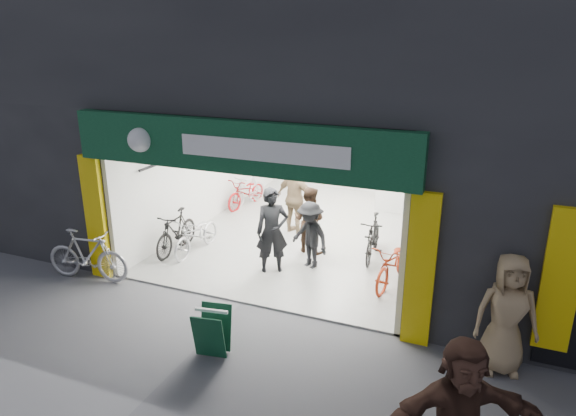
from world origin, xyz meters
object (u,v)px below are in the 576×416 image
Objects in this scene: bike_right_front at (373,238)px; pedestrian_near at (506,314)px; parked_bike at (87,255)px; bike_left_front at (197,235)px; sandwich_board at (212,331)px.

pedestrian_near is at bearing -54.30° from bike_right_front.
parked_bike is at bearing 165.60° from pedestrian_near.
bike_right_front is at bearing 19.95° from bike_left_front.
pedestrian_near is 2.42× the size of sandwich_board.
pedestrian_near reaches higher than sandwich_board.
pedestrian_near reaches higher than bike_right_front.
sandwich_board is at bearing -176.87° from pedestrian_near.
bike_left_front is 1.02× the size of bike_right_front.
pedestrian_near is at bearing -97.60° from parked_bike.
bike_right_front is at bearing 115.49° from pedestrian_near.
parked_bike is (-5.17, -3.30, 0.05)m from bike_right_front.
parked_bike is 0.97× the size of pedestrian_near.
parked_bike is at bearing -120.93° from bike_left_front.
pedestrian_near is at bearing 7.89° from sandwich_board.
bike_left_front is 0.93× the size of parked_bike.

